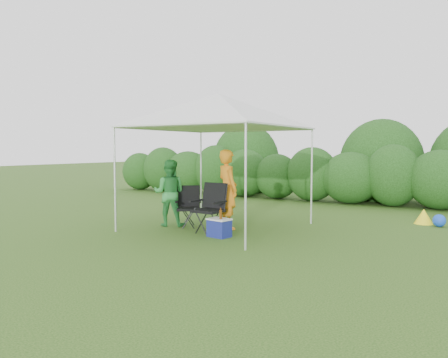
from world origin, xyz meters
The scene contains 10 objects.
ground centered at (0.00, 0.00, 0.00)m, with size 70.00×70.00×0.00m, color #3A5E1D.
hedge centered at (0.12, 6.00, 0.82)m, with size 16.36×1.53×1.80m.
canopy centered at (0.00, 0.50, 2.46)m, with size 3.10×3.10×2.83m.
chair_right centered at (0.11, 0.04, 0.56)m, with size 0.62×0.57×0.98m.
chair_left centered at (-0.64, 0.30, 0.49)m, with size 0.69×0.68×0.87m.
man centered at (0.24, 0.49, 0.83)m, with size 0.61×0.40×1.66m, color orange.
woman centered at (-1.01, 0.11, 0.72)m, with size 0.70×0.55×1.44m, color green.
cooler centered at (0.55, -0.32, 0.18)m, with size 0.46×0.37×0.35m.
bottle centered at (0.61, -0.36, 0.46)m, with size 0.06×0.06×0.21m, color #592D0C.
lawn_toy centered at (3.73, 3.25, 0.16)m, with size 0.67×0.56×0.34m.
Camera 1 is at (4.98, -7.22, 1.69)m, focal length 35.00 mm.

